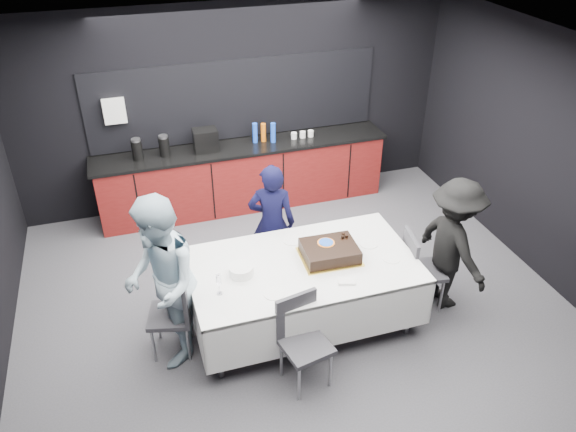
{
  "coord_description": "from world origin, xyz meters",
  "views": [
    {
      "loc": [
        -1.52,
        -4.72,
        4.24
      ],
      "look_at": [
        0.0,
        0.1,
        1.05
      ],
      "focal_mm": 35.0,
      "sensor_mm": 36.0,
      "label": 1
    }
  ],
  "objects_px": {
    "chair_right": "(418,265)",
    "person_right": "(453,245)",
    "champagne_flute": "(218,280)",
    "cake_assembly": "(330,251)",
    "person_center": "(272,223)",
    "person_left": "(161,283)",
    "chair_left": "(178,308)",
    "party_table": "(303,274)",
    "chair_near": "(302,334)",
    "plate_stack": "(241,270)"
  },
  "relations": [
    {
      "from": "chair_left",
      "to": "person_center",
      "type": "relative_size",
      "value": 0.62
    },
    {
      "from": "chair_left",
      "to": "person_center",
      "type": "height_order",
      "value": "person_center"
    },
    {
      "from": "party_table",
      "to": "chair_right",
      "type": "bearing_deg",
      "value": -4.6
    },
    {
      "from": "champagne_flute",
      "to": "chair_near",
      "type": "relative_size",
      "value": 0.24
    },
    {
      "from": "person_center",
      "to": "person_left",
      "type": "height_order",
      "value": "person_left"
    },
    {
      "from": "cake_assembly",
      "to": "person_left",
      "type": "relative_size",
      "value": 0.34
    },
    {
      "from": "chair_left",
      "to": "person_right",
      "type": "bearing_deg",
      "value": -2.84
    },
    {
      "from": "person_right",
      "to": "chair_right",
      "type": "bearing_deg",
      "value": 72.32
    },
    {
      "from": "chair_near",
      "to": "chair_right",
      "type": "bearing_deg",
      "value": 21.84
    },
    {
      "from": "person_center",
      "to": "person_left",
      "type": "distance_m",
      "value": 1.63
    },
    {
      "from": "chair_right",
      "to": "person_left",
      "type": "distance_m",
      "value": 2.74
    },
    {
      "from": "champagne_flute",
      "to": "person_right",
      "type": "distance_m",
      "value": 2.55
    },
    {
      "from": "chair_right",
      "to": "chair_near",
      "type": "height_order",
      "value": "same"
    },
    {
      "from": "party_table",
      "to": "chair_left",
      "type": "height_order",
      "value": "chair_left"
    },
    {
      "from": "person_right",
      "to": "plate_stack",
      "type": "bearing_deg",
      "value": 77.81
    },
    {
      "from": "party_table",
      "to": "person_right",
      "type": "distance_m",
      "value": 1.66
    },
    {
      "from": "plate_stack",
      "to": "chair_near",
      "type": "xyz_separation_m",
      "value": [
        0.39,
        -0.73,
        -0.3
      ]
    },
    {
      "from": "party_table",
      "to": "cake_assembly",
      "type": "xyz_separation_m",
      "value": [
        0.3,
        0.02,
        0.21
      ]
    },
    {
      "from": "cake_assembly",
      "to": "plate_stack",
      "type": "relative_size",
      "value": 2.51
    },
    {
      "from": "cake_assembly",
      "to": "champagne_flute",
      "type": "xyz_separation_m",
      "value": [
        -1.2,
        -0.23,
        0.09
      ]
    },
    {
      "from": "chair_right",
      "to": "person_center",
      "type": "relative_size",
      "value": 0.62
    },
    {
      "from": "party_table",
      "to": "person_left",
      "type": "bearing_deg",
      "value": -178.47
    },
    {
      "from": "champagne_flute",
      "to": "person_right",
      "type": "xyz_separation_m",
      "value": [
        2.55,
        0.05,
        -0.17
      ]
    },
    {
      "from": "party_table",
      "to": "person_right",
      "type": "height_order",
      "value": "person_right"
    },
    {
      "from": "person_left",
      "to": "person_right",
      "type": "height_order",
      "value": "person_left"
    },
    {
      "from": "cake_assembly",
      "to": "chair_right",
      "type": "bearing_deg",
      "value": -6.9
    },
    {
      "from": "champagne_flute",
      "to": "person_left",
      "type": "relative_size",
      "value": 0.12
    },
    {
      "from": "cake_assembly",
      "to": "chair_near",
      "type": "relative_size",
      "value": 0.67
    },
    {
      "from": "person_center",
      "to": "person_right",
      "type": "relative_size",
      "value": 0.96
    },
    {
      "from": "plate_stack",
      "to": "champagne_flute",
      "type": "relative_size",
      "value": 1.1
    },
    {
      "from": "person_right",
      "to": "cake_assembly",
      "type": "bearing_deg",
      "value": 74.52
    },
    {
      "from": "chair_right",
      "to": "person_left",
      "type": "bearing_deg",
      "value": 178.61
    },
    {
      "from": "chair_left",
      "to": "chair_near",
      "type": "relative_size",
      "value": 1.0
    },
    {
      "from": "person_right",
      "to": "person_center",
      "type": "bearing_deg",
      "value": 50.96
    },
    {
      "from": "chair_left",
      "to": "chair_near",
      "type": "xyz_separation_m",
      "value": [
        1.05,
        -0.7,
        0.0
      ]
    },
    {
      "from": "chair_right",
      "to": "chair_near",
      "type": "distance_m",
      "value": 1.66
    },
    {
      "from": "cake_assembly",
      "to": "chair_near",
      "type": "bearing_deg",
      "value": -126.63
    },
    {
      "from": "champagne_flute",
      "to": "chair_right",
      "type": "xyz_separation_m",
      "value": [
        2.2,
        0.11,
        -0.4
      ]
    },
    {
      "from": "person_center",
      "to": "person_left",
      "type": "bearing_deg",
      "value": 53.89
    },
    {
      "from": "person_center",
      "to": "person_right",
      "type": "bearing_deg",
      "value": 168.46
    },
    {
      "from": "chair_near",
      "to": "person_right",
      "type": "distance_m",
      "value": 1.99
    },
    {
      "from": "champagne_flute",
      "to": "chair_right",
      "type": "height_order",
      "value": "champagne_flute"
    },
    {
      "from": "person_left",
      "to": "chair_near",
      "type": "bearing_deg",
      "value": 61.27
    },
    {
      "from": "cake_assembly",
      "to": "plate_stack",
      "type": "bearing_deg",
      "value": -179.64
    },
    {
      "from": "person_center",
      "to": "chair_right",
      "type": "bearing_deg",
      "value": 164.04
    },
    {
      "from": "chair_right",
      "to": "champagne_flute",
      "type": "bearing_deg",
      "value": -177.16
    },
    {
      "from": "chair_right",
      "to": "person_right",
      "type": "distance_m",
      "value": 0.43
    },
    {
      "from": "chair_left",
      "to": "chair_right",
      "type": "distance_m",
      "value": 2.59
    },
    {
      "from": "person_left",
      "to": "person_center",
      "type": "bearing_deg",
      "value": 125.82
    },
    {
      "from": "champagne_flute",
      "to": "person_center",
      "type": "height_order",
      "value": "person_center"
    }
  ]
}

